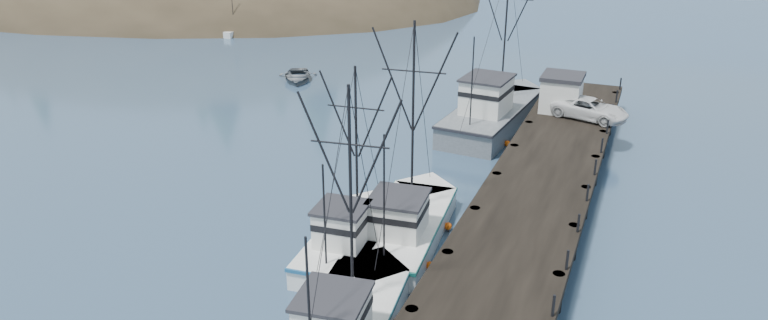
{
  "coord_description": "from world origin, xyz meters",
  "views": [
    {
      "loc": [
        19.2,
        -21.32,
        18.42
      ],
      "look_at": [
        4.81,
        14.24,
        2.5
      ],
      "focal_mm": 32.0,
      "sensor_mm": 36.0,
      "label": 1
    }
  ],
  "objects_px": {
    "trawler_far": "(406,224)",
    "work_vessel": "(494,112)",
    "trawler_mid": "(352,237)",
    "pickup_truck": "(590,109)",
    "pier": "(540,185)",
    "pier_shed": "(562,92)",
    "motorboat": "(297,80)"
  },
  "relations": [
    {
      "from": "work_vessel",
      "to": "pickup_truck",
      "type": "distance_m",
      "value": 7.61
    },
    {
      "from": "trawler_far",
      "to": "work_vessel",
      "type": "bearing_deg",
      "value": 89.62
    },
    {
      "from": "work_vessel",
      "to": "pier_shed",
      "type": "xyz_separation_m",
      "value": [
        5.05,
        -0.08,
        2.19
      ]
    },
    {
      "from": "trawler_mid",
      "to": "pier_shed",
      "type": "relative_size",
      "value": 3.19
    },
    {
      "from": "trawler_mid",
      "to": "trawler_far",
      "type": "distance_m",
      "value": 3.24
    },
    {
      "from": "pier_shed",
      "to": "motorboat",
      "type": "bearing_deg",
      "value": 167.04
    },
    {
      "from": "pier",
      "to": "pier_shed",
      "type": "height_order",
      "value": "pier_shed"
    },
    {
      "from": "trawler_far",
      "to": "pier_shed",
      "type": "bearing_deg",
      "value": 75.2
    },
    {
      "from": "trawler_mid",
      "to": "trawler_far",
      "type": "bearing_deg",
      "value": 48.15
    },
    {
      "from": "trawler_mid",
      "to": "trawler_far",
      "type": "height_order",
      "value": "trawler_far"
    },
    {
      "from": "trawler_mid",
      "to": "pier",
      "type": "bearing_deg",
      "value": 45.63
    },
    {
      "from": "motorboat",
      "to": "work_vessel",
      "type": "bearing_deg",
      "value": -41.49
    },
    {
      "from": "trawler_far",
      "to": "motorboat",
      "type": "height_order",
      "value": "trawler_far"
    },
    {
      "from": "pier",
      "to": "pier_shed",
      "type": "xyz_separation_m",
      "value": [
        -0.95,
        13.55,
        1.73
      ]
    },
    {
      "from": "work_vessel",
      "to": "pier_shed",
      "type": "distance_m",
      "value": 5.51
    },
    {
      "from": "pier",
      "to": "pickup_truck",
      "type": "distance_m",
      "value": 12.48
    },
    {
      "from": "pier",
      "to": "motorboat",
      "type": "relative_size",
      "value": 8.1
    },
    {
      "from": "pier_shed",
      "to": "pier",
      "type": "bearing_deg",
      "value": -85.98
    },
    {
      "from": "motorboat",
      "to": "trawler_far",
      "type": "bearing_deg",
      "value": -76.6
    },
    {
      "from": "pier_shed",
      "to": "work_vessel",
      "type": "bearing_deg",
      "value": 179.13
    },
    {
      "from": "motorboat",
      "to": "pier_shed",
      "type": "bearing_deg",
      "value": -38.7
    },
    {
      "from": "work_vessel",
      "to": "pickup_truck",
      "type": "relative_size",
      "value": 2.81
    },
    {
      "from": "trawler_far",
      "to": "work_vessel",
      "type": "distance_m",
      "value": 19.7
    },
    {
      "from": "trawler_mid",
      "to": "work_vessel",
      "type": "height_order",
      "value": "work_vessel"
    },
    {
      "from": "pier",
      "to": "work_vessel",
      "type": "xyz_separation_m",
      "value": [
        -6.01,
        13.63,
        -0.46
      ]
    },
    {
      "from": "trawler_mid",
      "to": "pickup_truck",
      "type": "xyz_separation_m",
      "value": [
        9.64,
        20.84,
        1.95
      ]
    },
    {
      "from": "pickup_truck",
      "to": "pier_shed",
      "type": "bearing_deg",
      "value": 78.42
    },
    {
      "from": "work_vessel",
      "to": "pier_shed",
      "type": "bearing_deg",
      "value": -0.87
    },
    {
      "from": "pier",
      "to": "trawler_mid",
      "type": "height_order",
      "value": "trawler_mid"
    },
    {
      "from": "pickup_truck",
      "to": "motorboat",
      "type": "relative_size",
      "value": 1.01
    },
    {
      "from": "work_vessel",
      "to": "pier_shed",
      "type": "relative_size",
      "value": 4.82
    },
    {
      "from": "work_vessel",
      "to": "motorboat",
      "type": "height_order",
      "value": "work_vessel"
    }
  ]
}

